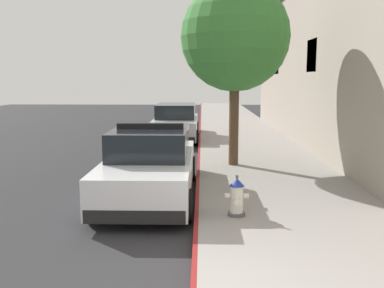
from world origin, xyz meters
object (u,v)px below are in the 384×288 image
at_px(police_cruiser, 151,165).
at_px(street_tree, 235,37).
at_px(parked_car_silver_ahead, 176,123).
at_px(fire_hydrant, 237,197).

relative_size(police_cruiser, street_tree, 0.93).
relative_size(parked_car_silver_ahead, fire_hydrant, 6.37).
bearing_deg(fire_hydrant, parked_car_silver_ahead, 99.09).
distance_m(police_cruiser, parked_car_silver_ahead, 9.35).
bearing_deg(parked_car_silver_ahead, street_tree, -71.94).
distance_m(fire_hydrant, street_tree, 5.85).
bearing_deg(police_cruiser, street_tree, 55.38).
relative_size(police_cruiser, fire_hydrant, 6.37).
bearing_deg(parked_car_silver_ahead, police_cruiser, -90.07).
relative_size(parked_car_silver_ahead, street_tree, 0.93).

